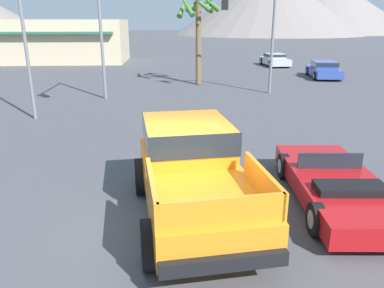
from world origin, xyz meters
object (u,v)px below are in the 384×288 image
(parked_car_silver, at_px, (275,60))
(palm_tree_tall, at_px, (198,16))
(traffic_light_main, at_px, (93,16))
(traffic_light_crosswalk, at_px, (253,21))
(parked_car_blue, at_px, (324,69))
(orange_pickup_truck, at_px, (192,166))
(red_convertible_car, at_px, (336,186))
(street_lamp_post, at_px, (20,7))

(parked_car_silver, distance_m, palm_tree_tall, 13.44)
(traffic_light_main, distance_m, traffic_light_crosswalk, 8.61)
(parked_car_silver, relative_size, traffic_light_crosswalk, 0.73)
(parked_car_blue, bearing_deg, orange_pickup_truck, -110.56)
(palm_tree_tall, bearing_deg, parked_car_blue, 14.62)
(traffic_light_main, bearing_deg, parked_car_blue, 120.11)
(red_convertible_car, distance_m, parked_car_silver, 28.02)
(parked_car_silver, height_order, palm_tree_tall, palm_tree_tall)
(traffic_light_main, bearing_deg, parked_car_silver, 140.90)
(palm_tree_tall, bearing_deg, street_lamp_post, -131.08)
(street_lamp_post, bearing_deg, traffic_light_crosswalk, 27.26)
(parked_car_blue, distance_m, traffic_light_crosswalk, 9.58)
(red_convertible_car, relative_size, traffic_light_crosswalk, 0.81)
(parked_car_silver, xyz_separation_m, traffic_light_crosswalk, (-5.12, -13.61, 3.44))
(traffic_light_crosswalk, bearing_deg, red_convertible_car, 86.89)
(traffic_light_main, xyz_separation_m, traffic_light_crosswalk, (8.16, 2.74, -0.27))
(orange_pickup_truck, bearing_deg, traffic_light_crosswalk, 66.63)
(traffic_light_crosswalk, distance_m, street_lamp_post, 11.79)
(parked_car_silver, xyz_separation_m, street_lamp_post, (-15.59, -19.00, 4.00))
(parked_car_blue, relative_size, traffic_light_main, 0.72)
(traffic_light_main, height_order, street_lamp_post, street_lamp_post)
(traffic_light_crosswalk, relative_size, street_lamp_post, 0.76)
(orange_pickup_truck, distance_m, street_lamp_post, 11.27)
(parked_car_blue, relative_size, traffic_light_crosswalk, 0.76)
(traffic_light_main, distance_m, street_lamp_post, 3.53)
(palm_tree_tall, bearing_deg, orange_pickup_truck, -94.37)
(orange_pickup_truck, height_order, palm_tree_tall, palm_tree_tall)
(orange_pickup_truck, height_order, parked_car_silver, orange_pickup_truck)
(parked_car_silver, relative_size, street_lamp_post, 0.55)
(red_convertible_car, distance_m, street_lamp_post, 13.49)
(orange_pickup_truck, height_order, street_lamp_post, street_lamp_post)
(orange_pickup_truck, xyz_separation_m, parked_car_silver, (9.24, 27.64, -0.52))
(traffic_light_main, height_order, traffic_light_crosswalk, traffic_light_main)
(red_convertible_car, xyz_separation_m, parked_car_silver, (5.87, 27.39, 0.16))
(orange_pickup_truck, xyz_separation_m, street_lamp_post, (-6.35, 8.63, 3.48))
(street_lamp_post, bearing_deg, orange_pickup_truck, -53.67)
(orange_pickup_truck, xyz_separation_m, traffic_light_main, (-4.04, 11.29, 3.19))
(street_lamp_post, xyz_separation_m, palm_tree_tall, (7.68, 8.81, -0.22))
(parked_car_blue, height_order, parked_car_silver, parked_car_blue)
(parked_car_silver, bearing_deg, street_lamp_post, 46.59)
(orange_pickup_truck, relative_size, parked_car_silver, 1.25)
(parked_car_blue, height_order, street_lamp_post, street_lamp_post)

